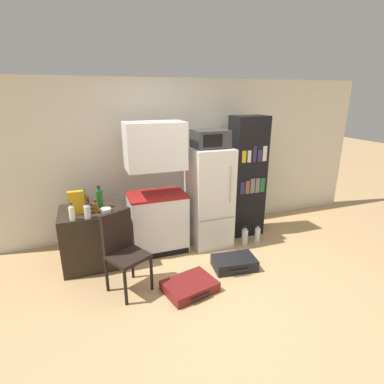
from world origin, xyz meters
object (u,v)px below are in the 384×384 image
at_px(suitcase_large_flat, 190,286).
at_px(water_bottle_front, 245,236).
at_px(bottle_clear_short, 87,212).
at_px(refrigerator, 209,197).
at_px(bottle_ketchup_red, 86,201).
at_px(side_table, 94,236).
at_px(bottle_milk_white, 72,213).
at_px(microwave, 210,139).
at_px(bottle_amber_beer, 96,208).
at_px(bottle_green_tall, 100,198).
at_px(chair, 122,246).
at_px(bowl, 106,210).
at_px(kitchen_hutch, 157,194).
at_px(bookshelf, 247,177).
at_px(bottle_olive_oil, 84,201).
at_px(cereal_box, 77,203).
at_px(water_bottle_middle, 257,235).
at_px(suitcase_small_flat, 234,263).

xyz_separation_m(suitcase_large_flat, water_bottle_front, (1.18, 0.81, 0.06)).
bearing_deg(bottle_clear_short, water_bottle_front, 0.99).
distance_m(refrigerator, bottle_ketchup_red, 1.74).
xyz_separation_m(side_table, bottle_milk_white, (-0.22, -0.28, 0.47)).
height_order(microwave, bottle_ketchup_red, microwave).
height_order(bottle_amber_beer, water_bottle_front, bottle_amber_beer).
relative_size(side_table, bottle_clear_short, 4.08).
height_order(bottle_green_tall, chair, bottle_green_tall).
distance_m(bottle_green_tall, suitcase_large_flat, 1.63).
bearing_deg(bottle_milk_white, side_table, 52.81).
xyz_separation_m(bottle_amber_beer, bowl, (0.12, 0.01, -0.05)).
xyz_separation_m(kitchen_hutch, bookshelf, (1.48, 0.08, 0.09)).
relative_size(microwave, bottle_milk_white, 2.25).
xyz_separation_m(side_table, bottle_olive_oil, (-0.07, 0.04, 0.50)).
distance_m(side_table, bottle_amber_beer, 0.47).
xyz_separation_m(bottle_ketchup_red, bottle_milk_white, (-0.17, -0.47, 0.03)).
bearing_deg(bottle_amber_beer, bottle_green_tall, 69.28).
bearing_deg(bowl, bottle_milk_white, -157.86).
height_order(side_table, bottle_milk_white, bottle_milk_white).
relative_size(kitchen_hutch, bowl, 13.29).
bearing_deg(bottle_milk_white, suitcase_large_flat, -32.33).
distance_m(bottle_milk_white, cereal_box, 0.20).
distance_m(kitchen_hutch, bottle_olive_oil, 0.97).
relative_size(side_table, refrigerator, 0.55).
relative_size(microwave, bottle_clear_short, 2.43).
relative_size(kitchen_hutch, bottle_ketchup_red, 12.48).
bearing_deg(water_bottle_front, bottle_ketchup_red, 169.10).
xyz_separation_m(bottle_milk_white, water_bottle_front, (2.39, 0.04, -0.73)).
xyz_separation_m(bottle_amber_beer, water_bottle_front, (2.12, -0.11, -0.71)).
bearing_deg(bottle_clear_short, cereal_box, 122.35).
xyz_separation_m(bookshelf, bowl, (-2.20, -0.27, -0.16)).
relative_size(refrigerator, bottle_clear_short, 7.46).
bearing_deg(bottle_clear_short, microwave, 9.97).
bearing_deg(bookshelf, refrigerator, -169.92).
height_order(bookshelf, bowl, bookshelf).
distance_m(refrigerator, cereal_box, 1.85).
bearing_deg(water_bottle_front, water_bottle_middle, -6.21).
relative_size(refrigerator, microwave, 3.07).
xyz_separation_m(kitchen_hutch, bottle_ketchup_red, (-0.94, 0.12, -0.03)).
relative_size(bottle_green_tall, suitcase_small_flat, 0.51).
xyz_separation_m(side_table, suitcase_small_flat, (1.71, -0.80, -0.31)).
height_order(bookshelf, chair, bookshelf).
height_order(chair, suitcase_large_flat, chair).
distance_m(bottle_milk_white, suitcase_large_flat, 1.64).
relative_size(microwave, water_bottle_front, 1.64).
bearing_deg(chair, bottle_ketchup_red, 82.81).
xyz_separation_m(bottle_green_tall, bottle_clear_short, (-0.17, -0.32, -0.04)).
relative_size(microwave, chair, 0.51).
relative_size(bottle_olive_oil, chair, 0.28).
xyz_separation_m(kitchen_hutch, cereal_box, (-1.06, -0.17, 0.06)).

